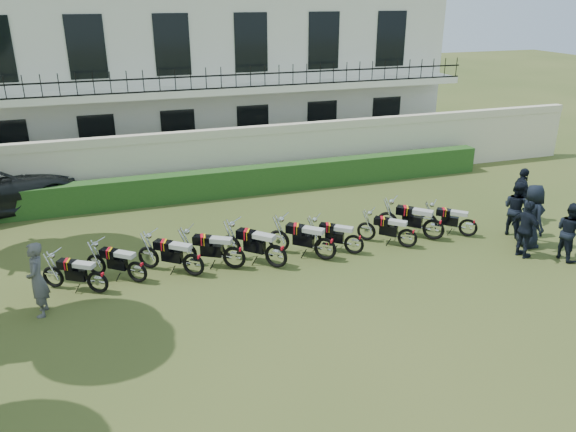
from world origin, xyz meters
name	(u,v)px	position (x,y,z in m)	size (l,w,h in m)	color
ground	(300,286)	(0.00, 0.00, 0.00)	(100.00, 100.00, 0.00)	#38491D
perimeter_wall	(228,158)	(0.00, 8.00, 1.17)	(30.00, 0.35, 2.30)	beige
hedge	(260,179)	(1.00, 7.20, 0.50)	(18.00, 0.60, 1.00)	#194719
building	(197,69)	(0.00, 13.96, 3.71)	(20.40, 9.60, 7.40)	silver
motorcycle_0	(97,277)	(-4.82, 1.20, 0.45)	(1.58, 1.03, 0.98)	black
motorcycle_1	(137,267)	(-3.86, 1.46, 0.46)	(1.49, 1.18, 0.99)	black
motorcycle_2	(193,259)	(-2.44, 1.36, 0.49)	(1.61, 1.27, 1.07)	black
motorcycle_3	(234,252)	(-1.35, 1.43, 0.50)	(1.78, 1.07, 1.08)	black
motorcycle_4	(276,251)	(-0.27, 1.13, 0.52)	(1.56, 1.52, 1.13)	black
motorcycle_5	(325,243)	(1.14, 1.16, 0.51)	(1.60, 1.42, 1.11)	black
motorcycle_6	(354,240)	(2.06, 1.26, 0.45)	(1.48, 1.18, 0.98)	black
motorcycle_7	(408,234)	(3.70, 1.17, 0.45)	(1.38, 1.28, 0.98)	black
motorcycle_8	(434,224)	(4.70, 1.40, 0.52)	(1.56, 1.48, 1.12)	black
motorcycle_9	(469,223)	(5.83, 1.30, 0.44)	(1.37, 1.22, 0.95)	black
inspector	(37,280)	(-6.06, 0.63, 0.89)	(0.65, 0.43, 1.78)	#56565B
officer_1	(570,231)	(7.53, -0.82, 0.82)	(0.80, 0.62, 1.64)	black
officer_2	(526,230)	(6.49, -0.35, 0.82)	(0.96, 0.40, 1.65)	black
officer_3	(532,216)	(7.11, 0.20, 0.94)	(0.91, 0.60, 1.87)	black
officer_4	(516,209)	(7.25, 1.02, 0.85)	(0.82, 0.64, 1.69)	black
officer_5	(521,195)	(8.20, 1.96, 0.87)	(1.02, 0.43, 1.75)	black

